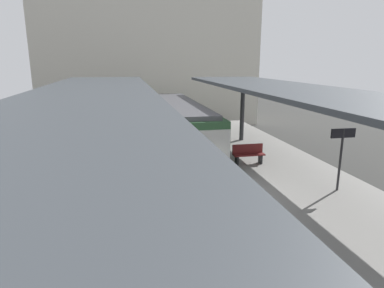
{
  "coord_description": "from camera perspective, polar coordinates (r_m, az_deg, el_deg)",
  "views": [
    {
      "loc": [
        -2.74,
        -10.18,
        5.41
      ],
      "look_at": [
        0.36,
        5.07,
        1.56
      ],
      "focal_mm": 31.3,
      "sensor_mm": 36.0,
      "label": 1
    }
  ],
  "objects": [
    {
      "name": "passenger_near_bench",
      "position": [
        13.7,
        -19.08,
        -1.8
      ],
      "size": [
        0.36,
        0.36,
        1.7
      ],
      "color": "#998460",
      "rests_on": "platform_left"
    },
    {
      "name": "commuter_train",
      "position": [
        18.11,
        -2.54,
        2.16
      ],
      "size": [
        2.78,
        10.33,
        3.1
      ],
      "color": "#2D5633",
      "rests_on": "track_ballast"
    },
    {
      "name": "platform_right",
      "position": [
        13.06,
        19.87,
        -9.05
      ],
      "size": [
        4.4,
        28.0,
        1.0
      ],
      "primitive_type": "cube",
      "color": "gray",
      "rests_on": "ground_plane"
    },
    {
      "name": "platform_left",
      "position": [
        11.35,
        -16.04,
        -12.3
      ],
      "size": [
        4.4,
        28.0,
        1.0
      ],
      "primitive_type": "cube",
      "color": "gray",
      "rests_on": "ground_plane"
    },
    {
      "name": "track_ballast",
      "position": [
        11.8,
        3.28,
        -12.85
      ],
      "size": [
        3.2,
        28.0,
        0.2
      ],
      "primitive_type": "cube",
      "color": "#423F3D",
      "rests_on": "ground_plane"
    },
    {
      "name": "rail_near_side",
      "position": [
        11.58,
        -0.24,
        -12.44
      ],
      "size": [
        0.08,
        28.0,
        0.14
      ],
      "primitive_type": "cube",
      "color": "slate",
      "rests_on": "track_ballast"
    },
    {
      "name": "rail_far_side",
      "position": [
        11.92,
        6.72,
        -11.74
      ],
      "size": [
        0.08,
        28.0,
        0.14
      ],
      "primitive_type": "cube",
      "color": "slate",
      "rests_on": "track_ballast"
    },
    {
      "name": "ground_plane",
      "position": [
        11.85,
        3.28,
        -13.28
      ],
      "size": [
        80.0,
        80.0,
        0.0
      ],
      "primitive_type": "plane",
      "color": "#383835"
    },
    {
      "name": "canopy_right",
      "position": [
        13.35,
        18.11,
        8.33
      ],
      "size": [
        4.18,
        21.0,
        3.39
      ],
      "color": "#333335",
      "rests_on": "platform_right"
    },
    {
      "name": "canopy_left",
      "position": [
        11.68,
        -16.8,
        7.98
      ],
      "size": [
        4.18,
        21.0,
        3.45
      ],
      "color": "#333335",
      "rests_on": "platform_left"
    },
    {
      "name": "platform_sign",
      "position": [
        12.5,
        24.18,
        -0.21
      ],
      "size": [
        0.9,
        0.08,
        2.21
      ],
      "color": "#262628",
      "rests_on": "platform_right"
    },
    {
      "name": "station_building_backdrop",
      "position": [
        30.27,
        -7.29,
        13.97
      ],
      "size": [
        18.0,
        6.0,
        11.0
      ],
      "primitive_type": "cube",
      "color": "beige",
      "rests_on": "ground_plane"
    },
    {
      "name": "platform_bench",
      "position": [
        14.95,
        9.56,
        -1.59
      ],
      "size": [
        1.4,
        0.41,
        0.86
      ],
      "color": "black",
      "rests_on": "platform_right"
    }
  ]
}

